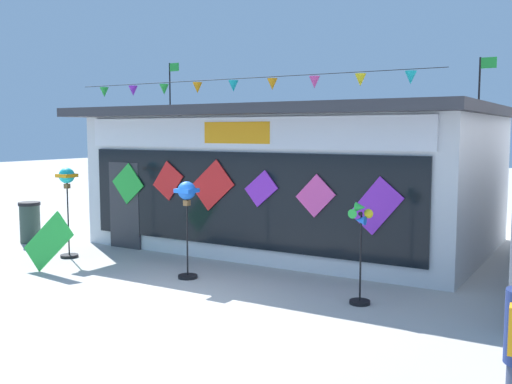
{
  "coord_description": "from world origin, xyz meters",
  "views": [
    {
      "loc": [
        5.99,
        -6.8,
        2.72
      ],
      "look_at": [
        0.2,
        2.77,
        1.55
      ],
      "focal_mm": 41.13,
      "sensor_mm": 36.0,
      "label": 1
    }
  ],
  "objects_px": {
    "wind_spinner_left": "(187,204)",
    "wind_spinner_far_left": "(67,189)",
    "wind_spinner_center_left": "(360,243)",
    "trash_bin": "(30,222)",
    "display_kite_on_ground": "(48,241)",
    "kite_shop_building": "(300,175)"
  },
  "relations": [
    {
      "from": "wind_spinner_left",
      "to": "wind_spinner_center_left",
      "type": "distance_m",
      "value": 3.36
    },
    {
      "from": "wind_spinner_center_left",
      "to": "trash_bin",
      "type": "bearing_deg",
      "value": 175.3
    },
    {
      "from": "kite_shop_building",
      "to": "wind_spinner_left",
      "type": "distance_m",
      "value": 4.34
    },
    {
      "from": "wind_spinner_center_left",
      "to": "trash_bin",
      "type": "distance_m",
      "value": 8.84
    },
    {
      "from": "kite_shop_building",
      "to": "trash_bin",
      "type": "distance_m",
      "value": 6.71
    },
    {
      "from": "kite_shop_building",
      "to": "display_kite_on_ground",
      "type": "bearing_deg",
      "value": -117.24
    },
    {
      "from": "wind_spinner_center_left",
      "to": "display_kite_on_ground",
      "type": "relative_size",
      "value": 1.48
    },
    {
      "from": "kite_shop_building",
      "to": "trash_bin",
      "type": "bearing_deg",
      "value": -147.72
    },
    {
      "from": "wind_spinner_far_left",
      "to": "wind_spinner_left",
      "type": "relative_size",
      "value": 1.08
    },
    {
      "from": "kite_shop_building",
      "to": "wind_spinner_left",
      "type": "bearing_deg",
      "value": -91.65
    },
    {
      "from": "trash_bin",
      "to": "display_kite_on_ground",
      "type": "distance_m",
      "value": 3.36
    },
    {
      "from": "wind_spinner_far_left",
      "to": "display_kite_on_ground",
      "type": "relative_size",
      "value": 1.77
    },
    {
      "from": "wind_spinner_center_left",
      "to": "kite_shop_building",
      "type": "bearing_deg",
      "value": 127.05
    },
    {
      "from": "wind_spinner_far_left",
      "to": "display_kite_on_ground",
      "type": "height_order",
      "value": "wind_spinner_far_left"
    },
    {
      "from": "wind_spinner_center_left",
      "to": "display_kite_on_ground",
      "type": "xyz_separation_m",
      "value": [
        -5.95,
        -1.06,
        -0.39
      ]
    },
    {
      "from": "wind_spinner_far_left",
      "to": "trash_bin",
      "type": "height_order",
      "value": "wind_spinner_far_left"
    },
    {
      "from": "wind_spinner_left",
      "to": "display_kite_on_ground",
      "type": "relative_size",
      "value": 1.65
    },
    {
      "from": "wind_spinner_left",
      "to": "trash_bin",
      "type": "bearing_deg",
      "value": 171.68
    },
    {
      "from": "kite_shop_building",
      "to": "wind_spinner_center_left",
      "type": "distance_m",
      "value": 5.37
    },
    {
      "from": "wind_spinner_far_left",
      "to": "wind_spinner_center_left",
      "type": "distance_m",
      "value": 6.66
    },
    {
      "from": "wind_spinner_left",
      "to": "wind_spinner_far_left",
      "type": "bearing_deg",
      "value": 178.02
    },
    {
      "from": "wind_spinner_far_left",
      "to": "trash_bin",
      "type": "distance_m",
      "value": 2.46
    }
  ]
}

